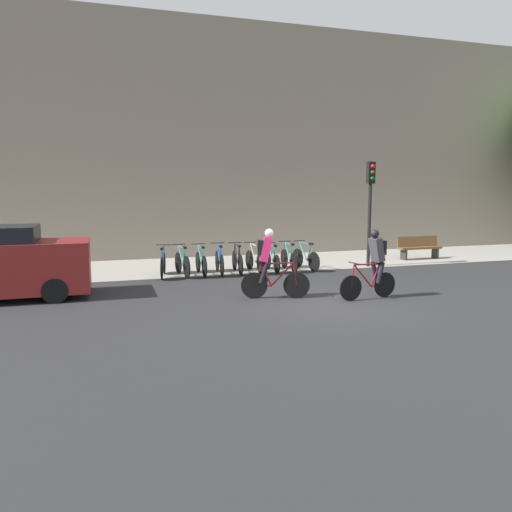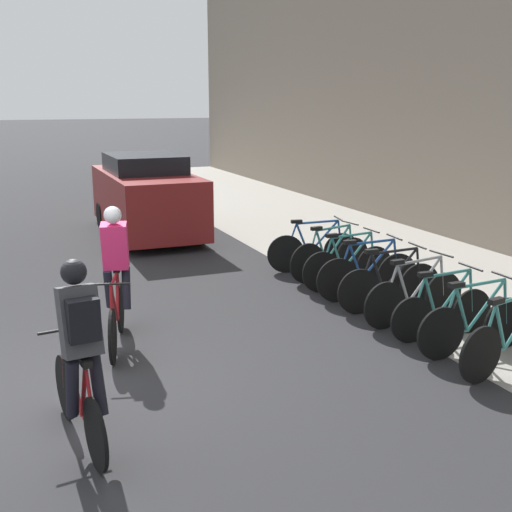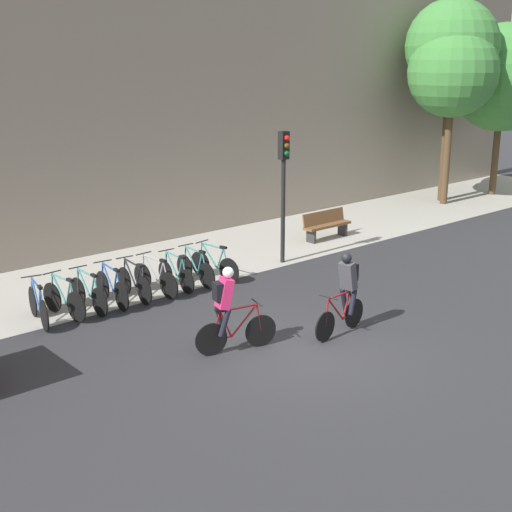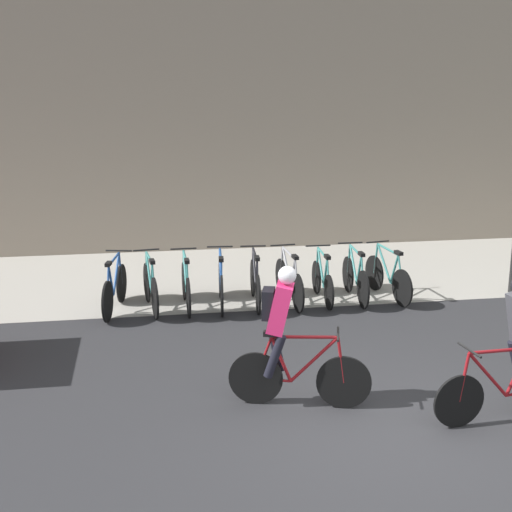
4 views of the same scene
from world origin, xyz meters
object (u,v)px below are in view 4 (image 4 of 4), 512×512
object	(u,v)px
parked_bike_1	(151,287)
parked_bike_8	(388,277)
parked_bike_2	(186,286)
parked_bike_0	(115,289)
cyclist_pink	(285,333)
parked_bike_7	(355,278)
parked_bike_4	(255,283)
parked_bike_5	(289,281)
parked_bike_3	(221,284)
parked_bike_6	(323,281)

from	to	relation	value
parked_bike_1	parked_bike_8	xyz separation A→B (m)	(4.26, -0.00, -0.01)
parked_bike_2	parked_bike_8	distance (m)	3.65
parked_bike_0	parked_bike_8	distance (m)	4.86
cyclist_pink	parked_bike_7	bearing A→B (deg)	62.20
cyclist_pink	parked_bike_2	bearing A→B (deg)	103.58
parked_bike_1	parked_bike_4	bearing A→B (deg)	-0.04
cyclist_pink	parked_bike_7	world-z (taller)	cyclist_pink
parked_bike_5	parked_bike_8	world-z (taller)	parked_bike_5
parked_bike_3	parked_bike_4	world-z (taller)	parked_bike_3
parked_bike_0	cyclist_pink	bearing A→B (deg)	-61.21
parked_bike_1	parked_bike_6	bearing A→B (deg)	-0.03
parked_bike_2	parked_bike_3	distance (m)	0.61
parked_bike_0	parked_bike_5	bearing A→B (deg)	-0.01
parked_bike_2	parked_bike_6	distance (m)	2.43
cyclist_pink	parked_bike_5	xyz separation A→B (m)	(0.87, 3.95, -0.54)
parked_bike_3	cyclist_pink	bearing A→B (deg)	-84.97
parked_bike_3	parked_bike_8	world-z (taller)	parked_bike_3
parked_bike_1	parked_bike_2	distance (m)	0.61
cyclist_pink	parked_bike_3	xyz separation A→B (m)	(-0.35, 3.95, -0.54)
parked_bike_2	parked_bike_7	xyz separation A→B (m)	(3.04, 0.00, -0.00)
parked_bike_4	parked_bike_8	distance (m)	2.43
cyclist_pink	parked_bike_3	world-z (taller)	cyclist_pink
parked_bike_3	parked_bike_7	distance (m)	2.43
parked_bike_2	parked_bike_4	xyz separation A→B (m)	(1.21, -0.00, -0.00)
parked_bike_4	parked_bike_5	distance (m)	0.61
parked_bike_3	parked_bike_4	bearing A→B (deg)	-0.01
parked_bike_5	parked_bike_7	distance (m)	1.21
parked_bike_0	parked_bike_3	xyz separation A→B (m)	(1.82, 0.00, 0.00)
parked_bike_1	parked_bike_4	size ratio (longest dim) A/B	0.97
parked_bike_3	parked_bike_4	xyz separation A→B (m)	(0.61, -0.00, -0.01)
parked_bike_5	parked_bike_2	bearing A→B (deg)	179.98
cyclist_pink	parked_bike_8	world-z (taller)	cyclist_pink
parked_bike_4	parked_bike_5	size ratio (longest dim) A/B	0.99
parked_bike_2	parked_bike_1	bearing A→B (deg)	179.91
parked_bike_3	parked_bike_4	distance (m)	0.61
cyclist_pink	parked_bike_0	size ratio (longest dim) A/B	1.04
parked_bike_4	parked_bike_2	bearing A→B (deg)	179.99
cyclist_pink	parked_bike_8	xyz separation A→B (m)	(2.69, 3.95, -0.55)
parked_bike_3	parked_bike_5	bearing A→B (deg)	-0.03
parked_bike_8	parked_bike_6	bearing A→B (deg)	-180.00
parked_bike_1	parked_bike_5	bearing A→B (deg)	-0.04
parked_bike_6	parked_bike_2	bearing A→B (deg)	179.99
parked_bike_3	parked_bike_0	bearing A→B (deg)	-179.99
cyclist_pink	parked_bike_6	bearing A→B (deg)	69.52
parked_bike_2	parked_bike_3	world-z (taller)	parked_bike_3
parked_bike_6	parked_bike_8	xyz separation A→B (m)	(1.22, 0.00, 0.02)
parked_bike_2	parked_bike_6	xyz separation A→B (m)	(2.43, -0.00, -0.02)
parked_bike_3	parked_bike_4	size ratio (longest dim) A/B	1.02
parked_bike_7	parked_bike_5	bearing A→B (deg)	-179.97
parked_bike_1	parked_bike_6	size ratio (longest dim) A/B	1.04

